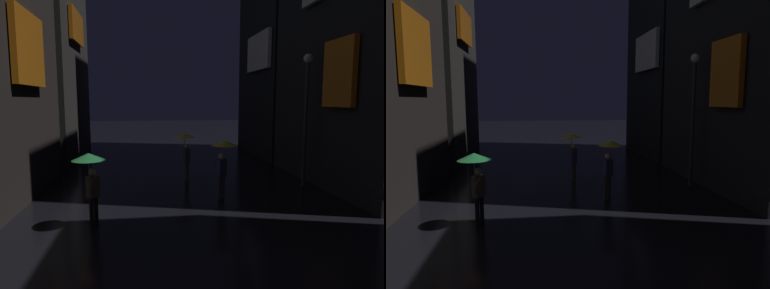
% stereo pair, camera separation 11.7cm
% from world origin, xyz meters
% --- Properties ---
extents(pedestrian_near_crossing_yellow, '(0.90, 0.90, 2.12)m').
position_xyz_m(pedestrian_near_crossing_yellow, '(0.23, 14.69, 1.67)').
color(pedestrian_near_crossing_yellow, '#38332D').
rests_on(pedestrian_near_crossing_yellow, ground).
extents(pedestrian_midstreet_left_green, '(0.90, 0.90, 2.12)m').
position_xyz_m(pedestrian_midstreet_left_green, '(-3.01, 9.46, 1.67)').
color(pedestrian_midstreet_left_green, black).
rests_on(pedestrian_midstreet_left_green, ground).
extents(pedestrian_foreground_right_yellow, '(0.90, 0.90, 2.12)m').
position_xyz_m(pedestrian_foreground_right_yellow, '(1.28, 11.81, 1.67)').
color(pedestrian_foreground_right_yellow, '#38332D').
rests_on(pedestrian_foreground_right_yellow, ground).
extents(streetlamp_right_far, '(0.36, 0.36, 5.38)m').
position_xyz_m(streetlamp_right_far, '(5.00, 13.13, 3.38)').
color(streetlamp_right_far, '#2D2D33').
rests_on(streetlamp_right_far, ground).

